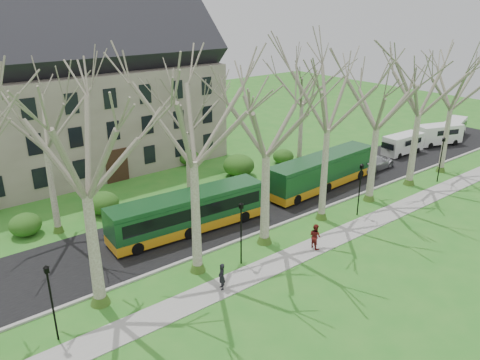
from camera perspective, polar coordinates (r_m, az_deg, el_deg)
name	(u,v)px	position (r m, az deg, el deg)	size (l,w,h in m)	color
ground	(295,232)	(35.62, 6.75, -6.28)	(120.00, 120.00, 0.00)	#297621
sidewalk	(320,244)	(34.11, 9.73, -7.71)	(70.00, 2.00, 0.06)	gray
road	(249,207)	(39.25, 1.11, -3.36)	(80.00, 8.00, 0.06)	black
curb	(282,224)	(36.53, 5.10, -5.34)	(80.00, 0.25, 0.14)	#A5A39E
building	(85,88)	(49.68, -18.39, 10.56)	(26.50, 12.20, 16.00)	slate
tree_row_verge	(297,141)	(33.19, 6.91, 4.69)	(49.00, 7.00, 14.00)	gray
tree_row_far	(197,128)	(40.69, -5.24, 6.39)	(33.00, 7.00, 12.00)	gray
lamp_row	(307,205)	(33.88, 8.13, -3.01)	(36.22, 0.22, 4.30)	black
hedges	(150,180)	(43.13, -10.92, -0.04)	(30.60, 8.60, 2.00)	#215618
bus_lead	(188,212)	(34.99, -6.30, -3.90)	(12.14, 2.53, 3.04)	#13451E
bus_follow	(322,171)	(43.46, 9.97, 1.06)	(12.42, 2.59, 3.10)	#13451E
sedan	(374,162)	(49.55, 16.01, 2.10)	(2.12, 5.21, 1.51)	silver
van_a	(403,144)	(55.41, 19.24, 4.12)	(5.13, 1.87, 2.24)	silver
van_b	(438,135)	(60.48, 23.01, 5.09)	(5.60, 2.04, 2.44)	silver
van_c	(455,128)	(65.11, 24.69, 5.78)	(5.06, 1.84, 2.21)	silver
pedestrian_a	(222,277)	(28.47, -2.25, -11.68)	(0.61, 0.40, 1.68)	black
pedestrian_b	(315,236)	(33.11, 9.15, -6.77)	(0.88, 0.69, 1.82)	maroon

